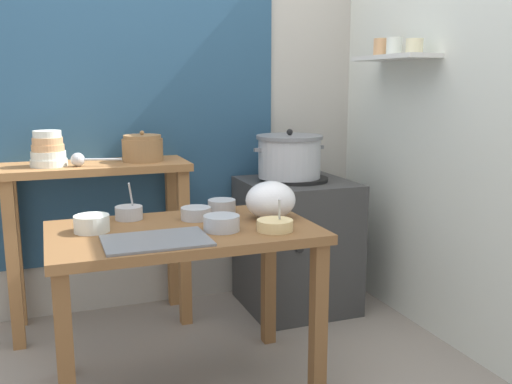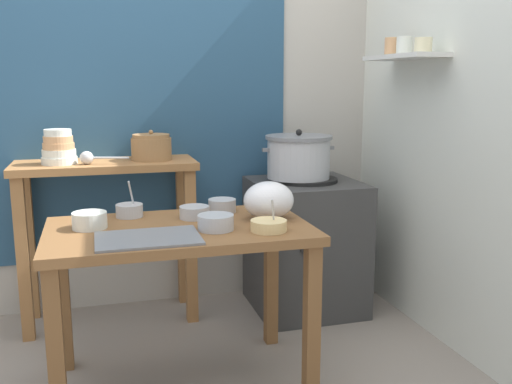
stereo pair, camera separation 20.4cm
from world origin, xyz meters
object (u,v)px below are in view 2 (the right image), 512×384
Objects in this scene: prep_bowl_5 at (222,205)px; prep_bowl_1 at (90,220)px; plastic_bag at (269,200)px; stove_block at (305,245)px; prep_bowl_0 at (194,212)px; prep_table at (179,252)px; prep_bowl_3 at (216,222)px; steamer_pot at (299,157)px; ladle at (88,158)px; back_shelf_table at (107,202)px; clay_pot at (151,147)px; prep_bowl_4 at (129,210)px; serving_tray at (148,238)px; prep_bowl_2 at (269,225)px; bowl_stack_enamel at (59,149)px.

prep_bowl_1 is at bearing -166.77° from prep_bowl_5.
prep_bowl_1 is at bearing 176.86° from plastic_bag.
stove_block is 0.99m from prep_bowl_0.
prep_bowl_1 is at bearing 169.06° from prep_table.
prep_bowl_3 reaches higher than prep_table.
steamer_pot is at bearing 41.09° from prep_bowl_5.
ladle is 0.97m from prep_bowl_3.
back_shelf_table reaches higher than prep_table.
clay_pot is 0.63m from prep_bowl_4.
ladle is at bearing -133.50° from back_shelf_table.
ladle is 1.66× the size of prep_bowl_3.
ladle is 1.86× the size of prep_bowl_0.
back_shelf_table is at bearing 173.30° from stove_block.
back_shelf_table is 0.99m from serving_tray.
prep_bowl_4 is at bearing 134.48° from prep_bowl_3.
ladle is 1.66× the size of prep_bowl_2.
prep_bowl_0 is at bearing 162.31° from plastic_bag.
plastic_bag is 0.63m from prep_bowl_4.
prep_bowl_0 is 0.89× the size of prep_bowl_2.
serving_tray is 0.29m from prep_bowl_3.
serving_tray is at bearing -128.10° from prep_bowl_0.
plastic_bag is at bearing -42.01° from ladle.
plastic_bag is at bearing -19.31° from prep_bowl_4.
stove_block is at bearing 23.31° from prep_bowl_4.
prep_table is 0.45m from plastic_bag.
stove_block is 1.17m from prep_bowl_4.
prep_bowl_0 is at bearing -141.08° from steamer_pot.
prep_bowl_0 is (-0.32, 0.10, -0.05)m from plastic_bag.
prep_bowl_2 is at bearing -20.86° from prep_bowl_3.
stove_block is 1.31m from ladle.
serving_tray reaches higher than prep_table.
prep_bowl_5 is (0.74, -0.57, -0.23)m from bowl_stack_enamel.
ladle is (0.15, -0.06, -0.05)m from bowl_stack_enamel.
prep_bowl_3 is (0.50, -0.17, -0.00)m from prep_bowl_1.
clay_pot is at bearing 172.34° from steamer_pot.
prep_bowl_2 reaches higher than prep_table.
plastic_bag is 0.22m from prep_bowl_2.
clay_pot is 0.91m from plastic_bag.
back_shelf_table is 4.39× the size of clay_pot.
prep_table is at bearing -10.94° from prep_bowl_1.
plastic_bag is 1.58× the size of prep_bowl_1.
steamer_pot is 0.83m from clay_pot.
bowl_stack_enamel is at bearing 157.22° from ladle.
prep_table is 4.44× the size of ladle.
back_shelf_table is 0.58m from prep_bowl_4.
prep_bowl_3 is 0.47m from prep_bowl_4.
plastic_bag reaches higher than serving_tray.
stove_block is at bearing -6.70° from back_shelf_table.
plastic_bag is (0.77, -0.69, -0.13)m from ladle.
ladle reaches higher than prep_bowl_2.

